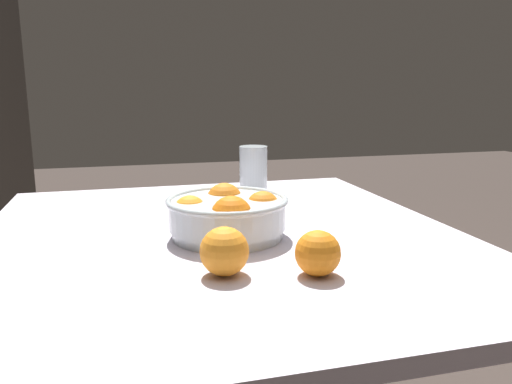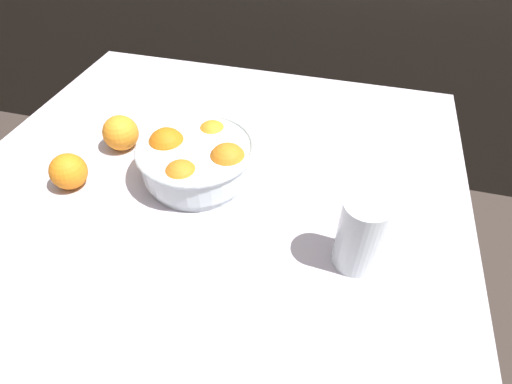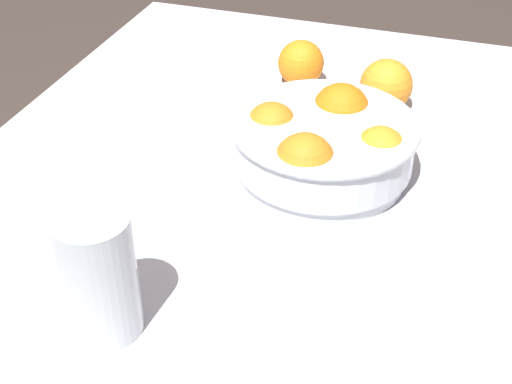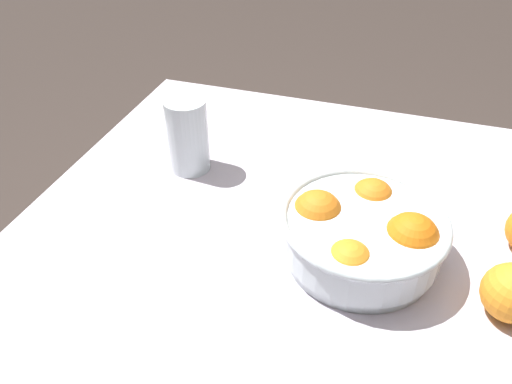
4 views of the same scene
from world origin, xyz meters
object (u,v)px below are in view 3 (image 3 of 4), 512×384
Objects in this scene: orange_loose_near_bowl at (386,85)px; orange_loose_front at (301,63)px; fruit_bowl at (324,144)px; juice_glass at (100,280)px.

orange_loose_front is (-0.04, -0.15, -0.00)m from orange_loose_near_bowl.
fruit_bowl is at bearing 21.76° from orange_loose_front.
juice_glass reaches higher than fruit_bowl.
fruit_bowl is 1.75× the size of juice_glass.
fruit_bowl is 0.27m from orange_loose_front.
fruit_bowl is 0.22m from orange_loose_near_bowl.
orange_loose_near_bowl is 0.15m from orange_loose_front.
juice_glass is 1.75× the size of orange_loose_near_bowl.
orange_loose_front is (-0.60, 0.05, -0.03)m from juice_glass.
fruit_bowl reaches higher than orange_loose_front.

